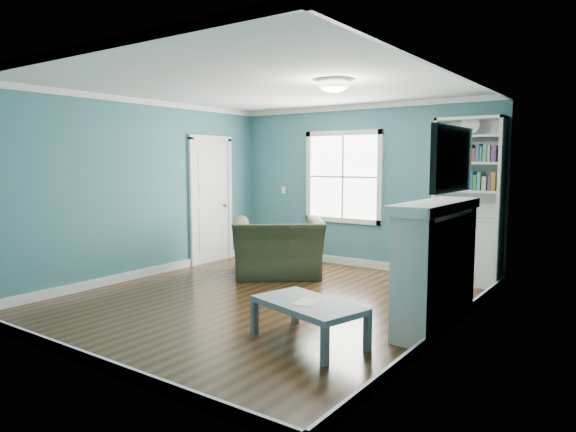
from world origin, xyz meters
The scene contains 13 objects.
floor centered at (0.00, 0.00, 0.00)m, with size 5.00×5.00×0.00m, color black.
room_walls centered at (0.00, 0.00, 1.58)m, with size 5.00×5.00×5.00m.
trim centered at (0.00, 0.00, 1.24)m, with size 4.50×5.00×2.60m.
window centered at (-0.30, 2.49, 1.45)m, with size 1.40×0.06×1.50m.
bookshelf centered at (1.77, 2.30, 0.92)m, with size 0.90×0.35×2.31m.
fireplace centered at (2.08, 0.20, 0.64)m, with size 0.44×1.58×1.30m.
tv centered at (2.20, 0.20, 1.72)m, with size 0.06×1.10×0.65m, color black.
door centered at (-2.22, 1.40, 1.07)m, with size 0.12×0.98×2.17m.
ceiling_fixture centered at (0.90, 0.10, 2.55)m, with size 0.38×0.38×0.15m.
light_switch centered at (-1.50, 2.48, 1.20)m, with size 0.08×0.01×0.12m, color white.
recliner centered at (-0.67, 1.19, 0.57)m, with size 1.31×0.85×1.15m, color #252E1D.
coffee_table centered at (1.25, -0.94, 0.34)m, with size 1.19×0.85×0.39m.
paper_sheet centered at (1.25, -0.95, 0.39)m, with size 0.21×0.27×0.00m, color white.
Camera 1 is at (3.81, -4.89, 1.70)m, focal length 32.00 mm.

